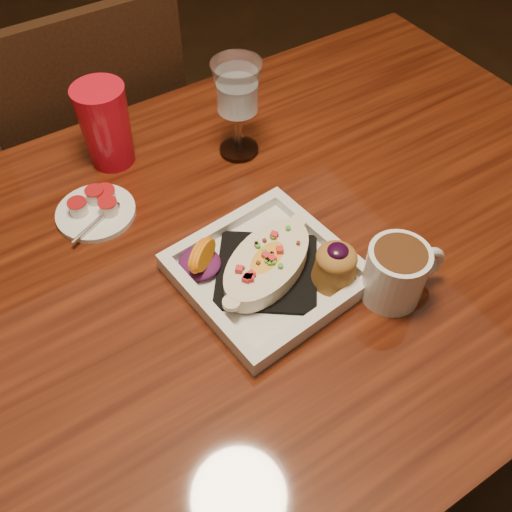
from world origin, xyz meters
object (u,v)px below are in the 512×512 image
chair_far (97,159)px  goblet (237,93)px  table (224,300)px  red_tumbler (106,126)px  saucer (95,211)px  plate (275,268)px  coffee_mug (397,271)px

chair_far → goblet: size_ratio=5.16×
table → chair_far: (-0.00, 0.63, -0.15)m
red_tumbler → saucer: bearing=-125.7°
table → plate: (0.05, -0.07, 0.12)m
chair_far → coffee_mug: 0.88m
goblet → chair_far: bearing=111.4°
table → plate: 0.15m
coffee_mug → goblet: size_ratio=0.69×
chair_far → coffee_mug: chair_far is taller
table → coffee_mug: bearing=-44.8°
chair_far → coffee_mug: bearing=102.8°
plate → saucer: (-0.18, 0.27, -0.02)m
saucer → red_tumbler: (0.08, 0.11, 0.06)m
goblet → saucer: goblet is taller
coffee_mug → saucer: size_ratio=0.95×
table → goblet: (0.16, 0.21, 0.22)m
saucer → coffee_mug: bearing=-51.6°
coffee_mug → goblet: (-0.02, 0.40, 0.07)m
chair_far → goblet: bearing=111.4°
red_tumbler → coffee_mug: bearing=-65.7°
chair_far → saucer: size_ratio=7.11×
table → goblet: goblet is taller
chair_far → saucer: bearing=74.0°
chair_far → red_tumbler: 0.45m
plate → table: bearing=122.5°
table → plate: plate is taller
saucer → chair_far: bearing=74.0°
coffee_mug → table: bearing=146.8°
goblet → saucer: 0.31m
coffee_mug → saucer: coffee_mug is taller
table → coffee_mug: (0.18, -0.18, 0.15)m
chair_far → red_tumbler: bearing=82.6°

